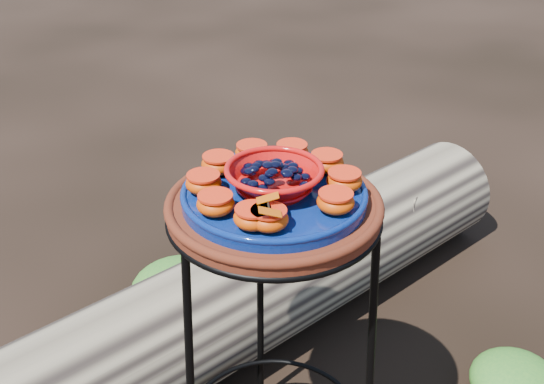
{
  "coord_description": "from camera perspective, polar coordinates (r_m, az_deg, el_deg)",
  "views": [
    {
      "loc": [
        -0.17,
        -1.07,
        1.36
      ],
      "look_at": [
        -0.0,
        0.0,
        0.75
      ],
      "focal_mm": 45.0,
      "sensor_mm": 36.0,
      "label": 1
    }
  ],
  "objects": [
    {
      "name": "terracotta_saucer",
      "position": [
        1.26,
        0.17,
        -1.43
      ],
      "size": [
        0.4,
        0.4,
        0.03
      ],
      "primitive_type": "cylinder",
      "color": "#4B2114",
      "rests_on": "plant_stand"
    },
    {
      "name": "orange_half_0",
      "position": [
        1.12,
        -0.27,
        -2.28
      ],
      "size": [
        0.07,
        0.07,
        0.04
      ],
      "primitive_type": "ellipsoid",
      "color": "#CB4205",
      "rests_on": "cobalt_plate"
    },
    {
      "name": "orange_half_1",
      "position": [
        1.18,
        5.34,
        -0.84
      ],
      "size": [
        0.07,
        0.07,
        0.04
      ],
      "primitive_type": "ellipsoid",
      "color": "#CB4205",
      "rests_on": "cobalt_plate"
    },
    {
      "name": "orange_half_5",
      "position": [
        1.34,
        -1.7,
        3.3
      ],
      "size": [
        0.07,
        0.07,
        0.04
      ],
      "primitive_type": "ellipsoid",
      "color": "#CB4205",
      "rests_on": "cobalt_plate"
    },
    {
      "name": "orange_half_7",
      "position": [
        1.24,
        -5.74,
        0.74
      ],
      "size": [
        0.07,
        0.07,
        0.04
      ],
      "primitive_type": "ellipsoid",
      "color": "#CB4205",
      "rests_on": "cobalt_plate"
    },
    {
      "name": "plant_stand",
      "position": [
        1.48,
        0.15,
        -13.65
      ],
      "size": [
        0.44,
        0.44,
        0.7
      ],
      "primitive_type": null,
      "color": "black",
      "rests_on": "ground"
    },
    {
      "name": "foliage_right",
      "position": [
        1.95,
        19.71,
        -14.63
      ],
      "size": [
        0.24,
        0.24,
        0.12
      ],
      "primitive_type": "ellipsoid",
      "color": "#266821",
      "rests_on": "ground"
    },
    {
      "name": "orange_half_9",
      "position": [
        1.13,
        -1.6,
        -2.15
      ],
      "size": [
        0.07,
        0.07,
        0.04
      ],
      "primitive_type": "ellipsoid",
      "color": "#CB4205",
      "rests_on": "cobalt_plate"
    },
    {
      "name": "orange_half_4",
      "position": [
        1.34,
        1.67,
        3.35
      ],
      "size": [
        0.07,
        0.07,
        0.04
      ],
      "primitive_type": "ellipsoid",
      "color": "#CB4205",
      "rests_on": "cobalt_plate"
    },
    {
      "name": "glass_gems",
      "position": [
        1.21,
        0.18,
        2.51
      ],
      "size": [
        0.13,
        0.13,
        0.02
      ],
      "primitive_type": null,
      "color": "black",
      "rests_on": "red_bowl"
    },
    {
      "name": "orange_half_3",
      "position": [
        1.31,
        4.59,
        2.48
      ],
      "size": [
        0.07,
        0.07,
        0.04
      ],
      "primitive_type": "ellipsoid",
      "color": "#CB4205",
      "rests_on": "cobalt_plate"
    },
    {
      "name": "butterfly",
      "position": [
        1.11,
        -0.27,
        -1.17
      ],
      "size": [
        0.08,
        0.06,
        0.01
      ],
      "primitive_type": null,
      "rotation": [
        0.0,
        0.0,
        -0.07
      ],
      "color": "#BA4705",
      "rests_on": "orange_half_0"
    },
    {
      "name": "driftwood_log",
      "position": [
        1.99,
        -0.15,
        -7.59
      ],
      "size": [
        1.72,
        1.34,
        0.33
      ],
      "primitive_type": null,
      "rotation": [
        0.0,
        0.0,
        0.57
      ],
      "color": "black",
      "rests_on": "ground"
    },
    {
      "name": "cobalt_plate",
      "position": [
        1.25,
        0.18,
        -0.35
      ],
      "size": [
        0.34,
        0.34,
        0.02
      ],
      "primitive_type": "cylinder",
      "color": "#001049",
      "rests_on": "terracotta_saucer"
    },
    {
      "name": "orange_half_6",
      "position": [
        1.3,
        -4.49,
        2.35
      ],
      "size": [
        0.07,
        0.07,
        0.04
      ],
      "primitive_type": "ellipsoid",
      "color": "#CB4205",
      "rests_on": "cobalt_plate"
    },
    {
      "name": "foliage_back",
      "position": [
        2.13,
        -7.65,
        -7.99
      ],
      "size": [
        0.31,
        0.31,
        0.15
      ],
      "primitive_type": "ellipsoid",
      "color": "#266821",
      "rests_on": "ground"
    },
    {
      "name": "orange_half_2",
      "position": [
        1.24,
        6.06,
        0.93
      ],
      "size": [
        0.07,
        0.07,
        0.04
      ],
      "primitive_type": "ellipsoid",
      "color": "#CB4205",
      "rests_on": "cobalt_plate"
    },
    {
      "name": "orange_half_8",
      "position": [
        1.17,
        -4.75,
        -1.01
      ],
      "size": [
        0.07,
        0.07,
        0.04
      ],
      "primitive_type": "ellipsoid",
      "color": "#CB4205",
      "rests_on": "cobalt_plate"
    },
    {
      "name": "red_bowl",
      "position": [
        1.23,
        0.18,
        1.06
      ],
      "size": [
        0.17,
        0.17,
        0.05
      ],
      "primitive_type": null,
      "color": "red",
      "rests_on": "cobalt_plate"
    }
  ]
}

